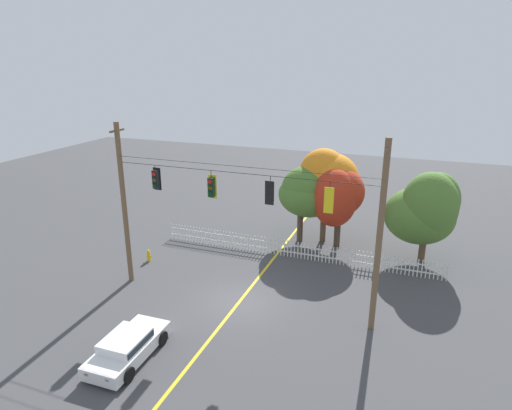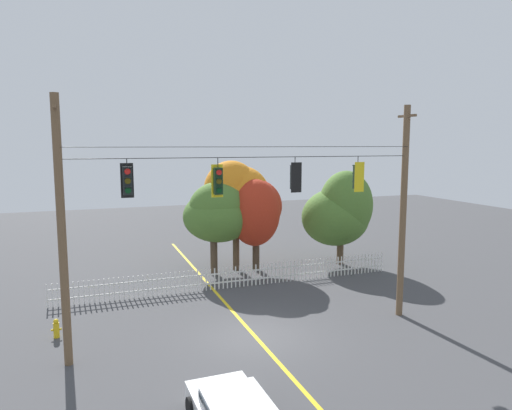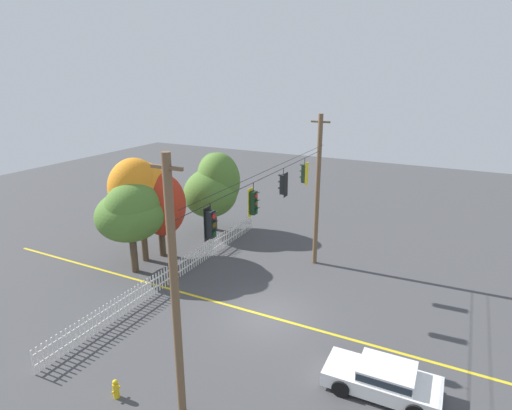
{
  "view_description": "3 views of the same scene",
  "coord_description": "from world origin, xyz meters",
  "px_view_note": "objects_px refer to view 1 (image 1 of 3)",
  "views": [
    {
      "loc": [
        7.96,
        -18.65,
        12.03
      ],
      "look_at": [
        0.76,
        0.43,
        5.28
      ],
      "focal_mm": 30.92,
      "sensor_mm": 36.0,
      "label": 1
    },
    {
      "loc": [
        -5.91,
        -16.2,
        7.39
      ],
      "look_at": [
        0.44,
        1.08,
        4.99
      ],
      "focal_mm": 32.65,
      "sensor_mm": 36.0,
      "label": 2
    },
    {
      "loc": [
        -15.85,
        -7.5,
        11.07
      ],
      "look_at": [
        0.56,
        0.89,
        5.31
      ],
      "focal_mm": 29.32,
      "sensor_mm": 36.0,
      "label": 3
    }
  ],
  "objects_px": {
    "fire_hydrant": "(149,255)",
    "parked_car": "(128,346)",
    "traffic_signal_westbound_side": "(156,179)",
    "traffic_signal_southbound_primary": "(329,200)",
    "autumn_maple_mid": "(326,180)",
    "autumn_maple_far_west": "(426,210)",
    "traffic_signal_northbound_primary": "(212,187)",
    "autumn_maple_near_fence": "(308,192)",
    "autumn_oak_far_east": "(336,195)",
    "traffic_signal_northbound_secondary": "(270,192)"
  },
  "relations": [
    {
      "from": "autumn_maple_near_fence",
      "to": "autumn_maple_far_west",
      "type": "height_order",
      "value": "autumn_maple_far_west"
    },
    {
      "from": "traffic_signal_southbound_primary",
      "to": "fire_hydrant",
      "type": "height_order",
      "value": "traffic_signal_southbound_primary"
    },
    {
      "from": "traffic_signal_westbound_side",
      "to": "autumn_maple_mid",
      "type": "relative_size",
      "value": 0.21
    },
    {
      "from": "traffic_signal_westbound_side",
      "to": "traffic_signal_northbound_secondary",
      "type": "height_order",
      "value": "same"
    },
    {
      "from": "traffic_signal_westbound_side",
      "to": "traffic_signal_northbound_primary",
      "type": "bearing_deg",
      "value": 0.0
    },
    {
      "from": "traffic_signal_northbound_secondary",
      "to": "autumn_maple_near_fence",
      "type": "relative_size",
      "value": 0.25
    },
    {
      "from": "autumn_maple_near_fence",
      "to": "fire_hydrant",
      "type": "relative_size",
      "value": 7.1
    },
    {
      "from": "traffic_signal_northbound_primary",
      "to": "autumn_maple_near_fence",
      "type": "height_order",
      "value": "traffic_signal_northbound_primary"
    },
    {
      "from": "traffic_signal_westbound_side",
      "to": "autumn_maple_near_fence",
      "type": "distance_m",
      "value": 11.25
    },
    {
      "from": "fire_hydrant",
      "to": "autumn_maple_far_west",
      "type": "bearing_deg",
      "value": 20.37
    },
    {
      "from": "parked_car",
      "to": "fire_hydrant",
      "type": "distance_m",
      "value": 9.6
    },
    {
      "from": "parked_car",
      "to": "fire_hydrant",
      "type": "relative_size",
      "value": 5.48
    },
    {
      "from": "traffic_signal_northbound_primary",
      "to": "traffic_signal_westbound_side",
      "type": "bearing_deg",
      "value": -180.0
    },
    {
      "from": "traffic_signal_westbound_side",
      "to": "autumn_maple_mid",
      "type": "height_order",
      "value": "traffic_signal_westbound_side"
    },
    {
      "from": "traffic_signal_westbound_side",
      "to": "traffic_signal_southbound_primary",
      "type": "height_order",
      "value": "same"
    },
    {
      "from": "traffic_signal_northbound_primary",
      "to": "traffic_signal_northbound_secondary",
      "type": "distance_m",
      "value": 3.05
    },
    {
      "from": "traffic_signal_southbound_primary",
      "to": "autumn_maple_near_fence",
      "type": "bearing_deg",
      "value": 109.1
    },
    {
      "from": "autumn_maple_far_west",
      "to": "traffic_signal_southbound_primary",
      "type": "bearing_deg",
      "value": -116.87
    },
    {
      "from": "traffic_signal_northbound_secondary",
      "to": "autumn_maple_far_west",
      "type": "bearing_deg",
      "value": 50.09
    },
    {
      "from": "traffic_signal_southbound_primary",
      "to": "autumn_maple_mid",
      "type": "bearing_deg",
      "value": 102.37
    },
    {
      "from": "autumn_maple_far_west",
      "to": "fire_hydrant",
      "type": "xyz_separation_m",
      "value": [
        -15.92,
        -5.91,
        -3.06
      ]
    },
    {
      "from": "parked_car",
      "to": "traffic_signal_southbound_primary",
      "type": "bearing_deg",
      "value": 39.91
    },
    {
      "from": "autumn_maple_mid",
      "to": "autumn_maple_far_west",
      "type": "relative_size",
      "value": 1.11
    },
    {
      "from": "autumn_maple_near_fence",
      "to": "fire_hydrant",
      "type": "height_order",
      "value": "autumn_maple_near_fence"
    },
    {
      "from": "autumn_maple_mid",
      "to": "autumn_oak_far_east",
      "type": "relative_size",
      "value": 1.19
    },
    {
      "from": "traffic_signal_northbound_secondary",
      "to": "traffic_signal_southbound_primary",
      "type": "xyz_separation_m",
      "value": [
        2.78,
        -0.0,
        -0.05
      ]
    },
    {
      "from": "parked_car",
      "to": "autumn_maple_near_fence",
      "type": "bearing_deg",
      "value": 75.87
    },
    {
      "from": "traffic_signal_northbound_primary",
      "to": "traffic_signal_northbound_secondary",
      "type": "relative_size",
      "value": 1.07
    },
    {
      "from": "autumn_maple_mid",
      "to": "traffic_signal_westbound_side",
      "type": "bearing_deg",
      "value": -125.27
    },
    {
      "from": "traffic_signal_northbound_secondary",
      "to": "autumn_oak_far_east",
      "type": "xyz_separation_m",
      "value": [
        1.54,
        8.91,
        -2.5
      ]
    },
    {
      "from": "fire_hydrant",
      "to": "parked_car",
      "type": "bearing_deg",
      "value": -61.34
    },
    {
      "from": "traffic_signal_northbound_secondary",
      "to": "autumn_oak_far_east",
      "type": "distance_m",
      "value": 9.38
    },
    {
      "from": "autumn_maple_near_fence",
      "to": "autumn_oak_far_east",
      "type": "xyz_separation_m",
      "value": [
        1.98,
        -0.38,
        0.16
      ]
    },
    {
      "from": "autumn_maple_mid",
      "to": "autumn_maple_far_west",
      "type": "distance_m",
      "value": 6.6
    },
    {
      "from": "autumn_oak_far_east",
      "to": "autumn_maple_far_west",
      "type": "bearing_deg",
      "value": -4.79
    },
    {
      "from": "traffic_signal_westbound_side",
      "to": "traffic_signal_northbound_primary",
      "type": "xyz_separation_m",
      "value": [
        3.17,
        0.0,
        -0.1
      ]
    },
    {
      "from": "traffic_signal_southbound_primary",
      "to": "autumn_oak_far_east",
      "type": "relative_size",
      "value": 0.26
    },
    {
      "from": "traffic_signal_northbound_secondary",
      "to": "fire_hydrant",
      "type": "height_order",
      "value": "traffic_signal_northbound_secondary"
    },
    {
      "from": "fire_hydrant",
      "to": "traffic_signal_westbound_side",
      "type": "bearing_deg",
      "value": -43.63
    },
    {
      "from": "autumn_oak_far_east",
      "to": "autumn_maple_near_fence",
      "type": "bearing_deg",
      "value": 169.07
    },
    {
      "from": "traffic_signal_northbound_primary",
      "to": "autumn_maple_near_fence",
      "type": "xyz_separation_m",
      "value": [
        2.62,
        9.27,
        -2.59
      ]
    },
    {
      "from": "traffic_signal_northbound_secondary",
      "to": "autumn_maple_far_west",
      "type": "relative_size",
      "value": 0.23
    },
    {
      "from": "traffic_signal_southbound_primary",
      "to": "autumn_maple_mid",
      "type": "distance_m",
      "value": 10.12
    },
    {
      "from": "traffic_signal_westbound_side",
      "to": "traffic_signal_southbound_primary",
      "type": "xyz_separation_m",
      "value": [
        9.0,
        -0.02,
        -0.08
      ]
    },
    {
      "from": "traffic_signal_northbound_primary",
      "to": "traffic_signal_northbound_secondary",
      "type": "bearing_deg",
      "value": -0.36
    },
    {
      "from": "autumn_maple_far_west",
      "to": "parked_car",
      "type": "distance_m",
      "value": 18.48
    },
    {
      "from": "traffic_signal_northbound_primary",
      "to": "fire_hydrant",
      "type": "height_order",
      "value": "traffic_signal_northbound_primary"
    },
    {
      "from": "traffic_signal_northbound_secondary",
      "to": "fire_hydrant",
      "type": "xyz_separation_m",
      "value": [
        -8.86,
        2.53,
        -5.78
      ]
    },
    {
      "from": "autumn_maple_mid",
      "to": "traffic_signal_northbound_secondary",
      "type": "bearing_deg",
      "value": -93.83
    },
    {
      "from": "traffic_signal_northbound_secondary",
      "to": "autumn_oak_far_east",
      "type": "height_order",
      "value": "traffic_signal_northbound_secondary"
    }
  ]
}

